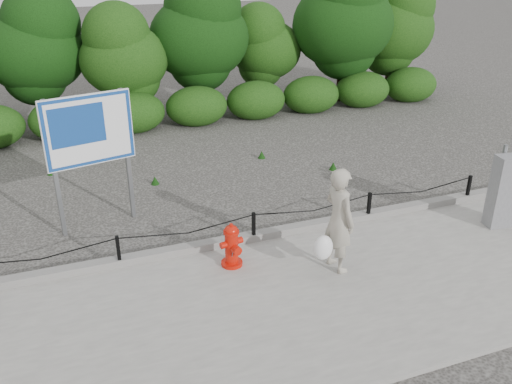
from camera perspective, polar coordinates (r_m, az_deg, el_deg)
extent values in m
plane|color=#2D2B28|center=(10.38, -0.25, -5.55)|extent=(90.00, 90.00, 0.00)
cube|color=gray|center=(8.82, 4.40, -11.46)|extent=(14.00, 4.00, 0.08)
cube|color=slate|center=(10.35, -0.35, -4.71)|extent=(14.00, 0.22, 0.14)
cube|color=black|center=(9.72, -14.27, -6.09)|extent=(0.06, 0.06, 0.60)
cube|color=black|center=(10.19, -0.26, -3.71)|extent=(0.06, 0.06, 0.60)
cube|color=black|center=(11.22, 11.80, -1.48)|extent=(0.06, 0.06, 0.60)
cube|color=black|center=(12.66, 21.46, 0.37)|extent=(0.06, 0.06, 0.60)
cylinder|color=black|center=(9.61, -21.82, -6.07)|extent=(2.50, 0.02, 0.02)
cylinder|color=black|center=(9.77, -7.15, -3.79)|extent=(2.50, 0.02, 0.02)
cylinder|color=black|center=(10.54, 6.12, -1.49)|extent=(2.50, 0.02, 0.02)
cylinder|color=black|center=(11.80, 17.05, 0.47)|extent=(2.50, 0.02, 0.02)
cylinder|color=black|center=(18.29, -21.63, 9.71)|extent=(0.18, 0.18, 2.04)
ellipsoid|color=#174810|center=(18.02, -22.35, 14.07)|extent=(3.02, 2.61, 3.26)
cylinder|color=black|center=(17.67, -13.37, 9.91)|extent=(0.18, 0.18, 1.81)
ellipsoid|color=#174810|center=(17.40, -13.79, 13.93)|extent=(2.68, 2.32, 2.89)
cylinder|color=black|center=(18.47, -5.80, 11.71)|extent=(0.18, 0.18, 2.21)
ellipsoid|color=#174810|center=(18.19, -6.02, 16.46)|extent=(3.27, 2.83, 3.54)
cylinder|color=black|center=(19.67, 1.09, 11.84)|extent=(0.18, 0.18, 1.68)
ellipsoid|color=#174810|center=(19.44, 1.12, 15.21)|extent=(2.48, 2.15, 2.68)
cylinder|color=black|center=(19.94, 8.84, 12.85)|extent=(0.18, 0.18, 2.43)
ellipsoid|color=#174810|center=(19.67, 9.18, 17.70)|extent=(3.60, 3.11, 3.89)
cylinder|color=black|center=(21.50, 13.80, 12.89)|extent=(0.18, 0.18, 2.13)
ellipsoid|color=#174810|center=(21.26, 14.21, 16.80)|extent=(3.15, 2.72, 3.40)
cylinder|color=red|center=(9.62, -2.55, -7.47)|extent=(0.45, 0.45, 0.06)
cylinder|color=red|center=(9.46, -2.59, -5.85)|extent=(0.27, 0.27, 0.57)
cylinder|color=red|center=(9.31, -2.63, -4.23)|extent=(0.32, 0.32, 0.05)
ellipsoid|color=red|center=(9.29, -2.63, -4.06)|extent=(0.29, 0.29, 0.18)
cylinder|color=red|center=(9.24, -2.64, -3.52)|extent=(0.07, 0.07, 0.05)
cylinder|color=red|center=(9.34, -3.44, -5.61)|extent=(0.13, 0.13, 0.12)
cylinder|color=red|center=(9.48, -1.77, -5.10)|extent=(0.13, 0.13, 0.12)
cylinder|color=red|center=(9.32, -2.07, -6.13)|extent=(0.18, 0.16, 0.16)
cylinder|color=slate|center=(9.37, -2.50, -6.56)|extent=(0.01, 0.06, 0.12)
imported|color=#A39C8C|center=(9.20, 8.73, -2.92)|extent=(0.55, 0.74, 1.86)
ellipsoid|color=white|center=(9.12, 7.09, -5.83)|extent=(0.34, 0.26, 0.45)
cube|color=gray|center=(11.64, 24.75, 0.06)|extent=(0.61, 0.41, 1.48)
cube|color=slate|center=(11.74, 24.14, 0.79)|extent=(0.07, 0.07, 1.64)
cube|color=slate|center=(10.79, -20.44, 2.09)|extent=(0.10, 0.10, 2.73)
cube|color=slate|center=(11.15, -13.38, 3.74)|extent=(0.10, 0.10, 2.73)
cube|color=white|center=(10.68, -17.21, 6.24)|extent=(1.67, 0.44, 1.36)
cube|color=navy|center=(10.65, -17.16, 6.19)|extent=(1.63, 0.38, 1.32)
cube|color=navy|center=(10.55, -18.29, 6.65)|extent=(1.00, 0.24, 0.75)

